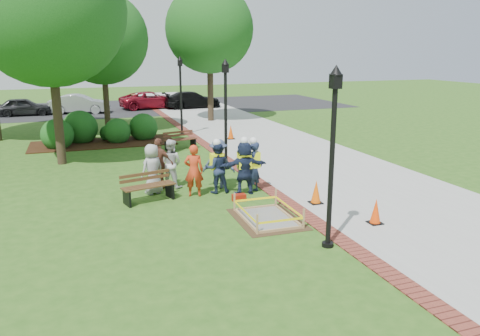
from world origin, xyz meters
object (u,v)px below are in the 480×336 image
object	(u,v)px
wet_concrete_pad	(267,211)
cone_front	(376,212)
lamp_near	(333,145)
hivis_worker_b	(253,165)
hivis_worker_c	(217,166)
hivis_worker_a	(244,166)
bench_near	(149,193)

from	to	relation	value
wet_concrete_pad	cone_front	size ratio (longest dim) A/B	3.27
wet_concrete_pad	lamp_near	xyz separation A→B (m)	(0.66, -2.18, 2.25)
wet_concrete_pad	hivis_worker_b	bearing A→B (deg)	77.79
hivis_worker_c	hivis_worker_b	bearing A→B (deg)	-15.87
hivis_worker_c	lamp_near	bearing A→B (deg)	-76.21
cone_front	lamp_near	bearing A→B (deg)	-155.55
hivis_worker_a	hivis_worker_b	size ratio (longest dim) A/B	1.03
hivis_worker_a	wet_concrete_pad	bearing A→B (deg)	-94.85
wet_concrete_pad	cone_front	bearing A→B (deg)	-26.36
wet_concrete_pad	hivis_worker_c	size ratio (longest dim) A/B	1.29
hivis_worker_a	hivis_worker_c	distance (m)	0.90
hivis_worker_a	hivis_worker_b	xyz separation A→B (m)	(0.34, 0.10, -0.02)
lamp_near	hivis_worker_c	size ratio (longest dim) A/B	2.36
lamp_near	bench_near	bearing A→B (deg)	125.77
wet_concrete_pad	bench_near	size ratio (longest dim) A/B	1.36
bench_near	hivis_worker_b	size ratio (longest dim) A/B	0.93
lamp_near	hivis_worker_b	size ratio (longest dim) A/B	2.31
cone_front	bench_near	bearing A→B (deg)	143.91
cone_front	hivis_worker_b	world-z (taller)	hivis_worker_b
lamp_near	hivis_worker_a	bearing A→B (deg)	95.53
bench_near	hivis_worker_b	xyz separation A→B (m)	(3.40, -0.13, 0.63)
bench_near	cone_front	world-z (taller)	bench_near
bench_near	hivis_worker_a	size ratio (longest dim) A/B	0.91
bench_near	hivis_worker_c	distance (m)	2.36
bench_near	hivis_worker_b	world-z (taller)	hivis_worker_b
hivis_worker_a	lamp_near	bearing A→B (deg)	-84.47
bench_near	hivis_worker_c	size ratio (longest dim) A/B	0.95
cone_front	hivis_worker_b	bearing A→B (deg)	118.17
hivis_worker_a	hivis_worker_c	size ratio (longest dim) A/B	1.05
lamp_near	hivis_worker_a	size ratio (longest dim) A/B	2.25
hivis_worker_a	hivis_worker_b	world-z (taller)	hivis_worker_a
bench_near	hivis_worker_c	xyz separation A→B (m)	(2.27, 0.19, 0.62)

